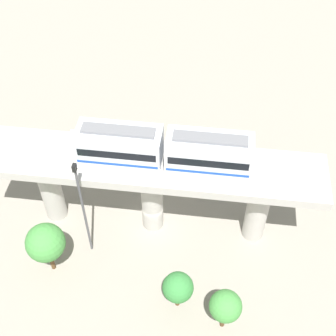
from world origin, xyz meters
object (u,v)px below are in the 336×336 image
object	(u,v)px
parked_car_blue	(235,157)
tree_mid_lot	(178,288)
train	(164,149)
tree_far_corner	(45,243)
parked_car_silver	(90,135)
tree_near_viaduct	(225,306)
signal_post	(83,207)

from	to	relation	value
parked_car_blue	tree_mid_lot	distance (m)	16.99
train	tree_far_corner	xyz separation A→B (m)	(-5.69, 8.87, -6.04)
parked_car_blue	train	bearing A→B (deg)	155.37
parked_car_silver	tree_near_viaduct	bearing A→B (deg)	-154.17
tree_mid_lot	parked_car_silver	bearing A→B (deg)	32.87
tree_near_viaduct	signal_post	xyz separation A→B (m)	(5.62, 11.79, 2.85)
tree_mid_lot	tree_near_viaduct	bearing A→B (deg)	-109.65
parked_car_silver	tree_near_viaduct	xyz separation A→B (m)	(-18.99, -15.10, 2.40)
parked_car_silver	signal_post	distance (m)	14.73
tree_far_corner	tree_near_viaduct	bearing A→B (deg)	-102.86
parked_car_blue	parked_car_silver	xyz separation A→B (m)	(1.31, 15.55, 0.00)
parked_car_blue	signal_post	distance (m)	17.97
tree_mid_lot	tree_far_corner	distance (m)	11.16
parked_car_silver	train	bearing A→B (deg)	-149.41
train	parked_car_silver	world-z (taller)	train
train	signal_post	world-z (taller)	train
train	tree_far_corner	bearing A→B (deg)	122.69
train	tree_mid_lot	bearing A→B (deg)	-165.13
parked_car_silver	tree_mid_lot	world-z (taller)	tree_mid_lot
tree_mid_lot	signal_post	bearing A→B (deg)	62.04
signal_post	tree_mid_lot	bearing A→B (deg)	-117.96
parked_car_blue	tree_near_viaduct	xyz separation A→B (m)	(-17.68, 0.45, 2.40)
tree_near_viaduct	tree_far_corner	bearing A→B (deg)	77.14
tree_far_corner	parked_car_blue	bearing A→B (deg)	-46.36
tree_mid_lot	signal_post	xyz separation A→B (m)	(4.31, 8.12, 3.28)
train	tree_far_corner	distance (m)	12.15
signal_post	tree_far_corner	bearing A→B (deg)	129.33
parked_car_blue	tree_mid_lot	bearing A→B (deg)	176.72
parked_car_blue	tree_far_corner	world-z (taller)	tree_far_corner
parked_car_blue	tree_near_viaduct	distance (m)	17.84
parked_car_silver	parked_car_blue	bearing A→B (deg)	-107.48
parked_car_blue	tree_mid_lot	size ratio (longest dim) A/B	1.12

